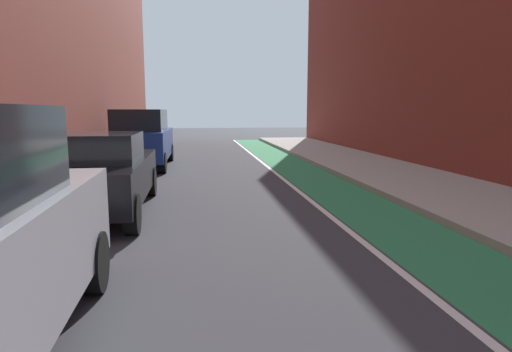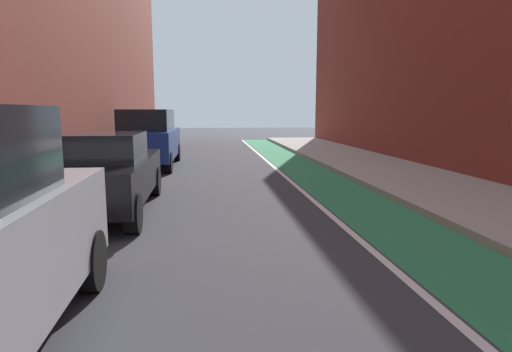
# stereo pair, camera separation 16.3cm
# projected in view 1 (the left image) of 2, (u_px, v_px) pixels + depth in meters

# --- Properties ---
(ground_plane) EXTENTS (84.13, 84.13, 0.00)m
(ground_plane) POSITION_uv_depth(u_px,v_px,m) (230.00, 215.00, 8.16)
(ground_plane) COLOR #38383D
(bike_lane_paint) EXTENTS (1.60, 38.24, 0.00)m
(bike_lane_paint) POSITION_uv_depth(u_px,v_px,m) (337.00, 192.00, 10.48)
(bike_lane_paint) COLOR #2D8451
(bike_lane_paint) RESTS_ON ground
(lane_divider_stripe) EXTENTS (0.12, 38.24, 0.00)m
(lane_divider_stripe) POSITION_uv_depth(u_px,v_px,m) (301.00, 193.00, 10.37)
(lane_divider_stripe) COLOR white
(lane_divider_stripe) RESTS_ON ground
(sidewalk_right) EXTENTS (3.29, 38.24, 0.14)m
(sidewalk_right) POSITION_uv_depth(u_px,v_px,m) (432.00, 187.00, 10.80)
(sidewalk_right) COLOR #A8A59E
(sidewalk_right) RESTS_ON ground
(parked_sedan_black) EXTENTS (1.93, 4.35, 1.53)m
(parked_sedan_black) POSITION_uv_depth(u_px,v_px,m) (96.00, 173.00, 8.18)
(parked_sedan_black) COLOR black
(parked_sedan_black) RESTS_ON ground
(parked_suv_blue) EXTENTS (1.90, 4.59, 1.98)m
(parked_suv_blue) POSITION_uv_depth(u_px,v_px,m) (142.00, 138.00, 14.99)
(parked_suv_blue) COLOR navy
(parked_suv_blue) RESTS_ON ground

